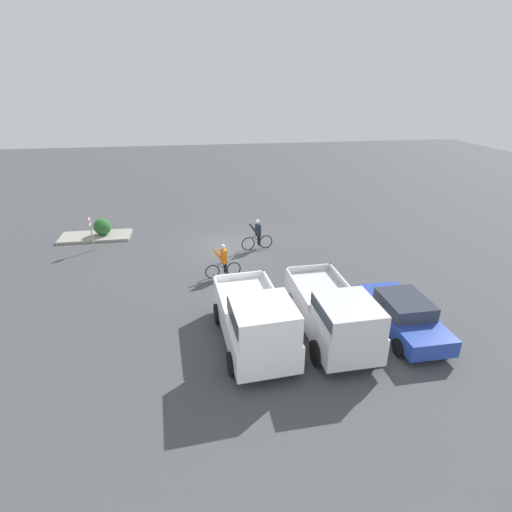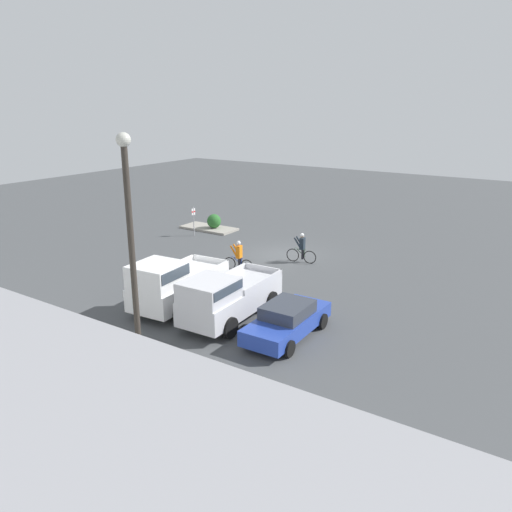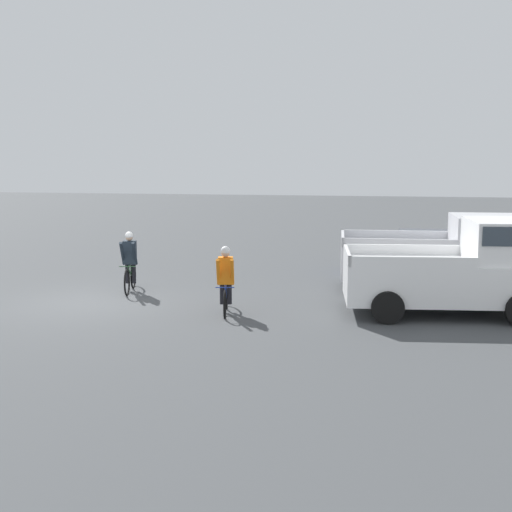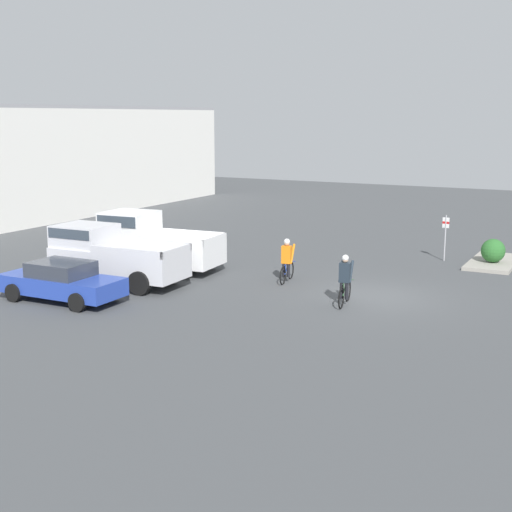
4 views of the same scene
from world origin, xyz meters
name	(u,v)px [view 2 (image 2 of 4)]	position (x,y,z in m)	size (l,w,h in m)	color
ground_plane	(283,256)	(0.00, 0.00, 0.00)	(80.00, 80.00, 0.00)	#424447
sedan_0	(287,320)	(-5.53, 9.22, 0.69)	(1.94, 4.37, 1.37)	#233D9E
pickup_truck_0	(226,296)	(-2.75, 9.43, 1.13)	(2.31, 5.21, 2.17)	silver
pickup_truck_1	(173,283)	(0.03, 9.55, 1.19)	(2.58, 5.06, 2.34)	white
cyclist_0	(239,256)	(0.66, 3.69, 0.83)	(1.72, 0.51, 1.69)	black
cyclist_1	(302,248)	(-1.49, 0.53, 0.83)	(1.78, 0.51, 1.73)	black
fire_lane_sign	(194,218)	(7.45, -0.67, 1.22)	(0.06, 0.30, 2.00)	#9E9EA3
lamppost	(133,268)	(-4.84, 16.17, 4.63)	(0.36, 0.36, 8.04)	#2D2823
curb_island	(209,228)	(7.78, -2.70, 0.07)	(4.04, 1.85, 0.15)	gray
shrub	(214,221)	(7.32, -2.73, 0.65)	(1.00, 1.00, 1.00)	#286028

